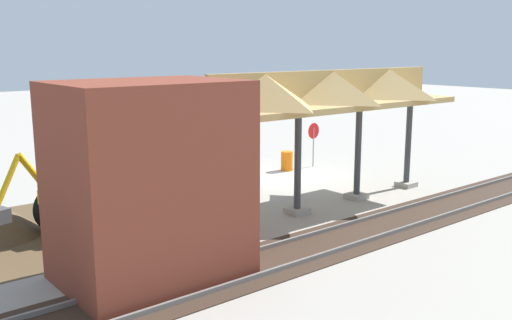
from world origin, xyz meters
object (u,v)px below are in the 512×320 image
(stop_sign, at_px, (314,136))
(backhoe, at_px, (90,189))
(brick_utility_building, at_px, (150,181))
(traffic_barrel, at_px, (287,161))

(stop_sign, height_order, backhoe, backhoe)
(stop_sign, height_order, brick_utility_building, brick_utility_building)
(brick_utility_building, bearing_deg, stop_sign, -151.07)
(stop_sign, xyz_separation_m, brick_utility_building, (12.66, 7.00, 0.93))
(stop_sign, relative_size, brick_utility_building, 0.43)
(backhoe, xyz_separation_m, traffic_barrel, (-10.66, -2.40, -0.81))
(stop_sign, bearing_deg, brick_utility_building, 28.93)
(stop_sign, xyz_separation_m, backhoe, (12.22, 2.24, -0.26))
(backhoe, height_order, traffic_barrel, backhoe)
(backhoe, distance_m, traffic_barrel, 10.95)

